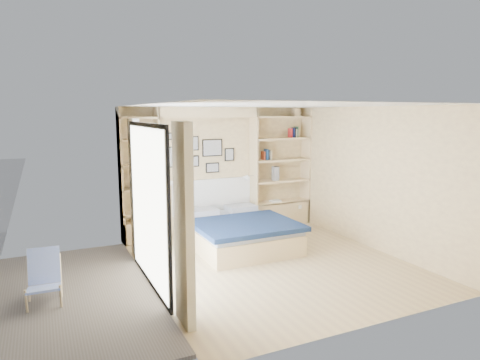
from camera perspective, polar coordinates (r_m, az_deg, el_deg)
name	(u,v)px	position (r m, az deg, el deg)	size (l,w,h in m)	color
ground	(273,263)	(7.01, 4.39, -11.01)	(4.50, 4.50, 0.00)	tan
room_shell	(215,185)	(7.91, -3.39, -0.62)	(4.50, 4.50, 4.50)	#E6CA88
bed	(237,231)	(7.78, -0.39, -6.82)	(1.73, 2.24, 1.07)	#D9B582
photo_gallery	(198,153)	(8.47, -5.61, 3.59)	(1.48, 0.02, 0.82)	black
reading_lamps	(210,179)	(8.37, -4.07, 0.07)	(1.92, 0.12, 0.15)	silver
shelf_decor	(268,147)	(8.93, 3.78, 4.39)	(3.52, 0.23, 2.03)	#973820
deck	(22,306)	(6.21, -27.05, -14.70)	(3.20, 4.00, 0.05)	#6C5E50
deck_chair	(44,278)	(6.08, -24.67, -11.78)	(0.44, 0.69, 0.68)	tan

